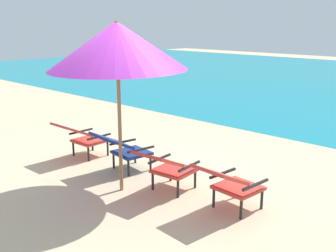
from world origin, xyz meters
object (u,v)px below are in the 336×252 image
at_px(lounge_chair_near_left, 122,147).
at_px(lounge_chair_near_right, 167,165).
at_px(lounge_chair_far_left, 82,136).
at_px(lounge_chair_far_right, 230,182).
at_px(beach_umbrella_center, 117,46).

distance_m(lounge_chair_near_left, lounge_chair_near_right, 1.09).
distance_m(lounge_chair_far_left, lounge_chair_near_left, 1.03).
height_order(lounge_chair_near_left, lounge_chair_near_right, same).
distance_m(lounge_chair_near_right, lounge_chair_far_right, 0.98).
distance_m(lounge_chair_near_right, beach_umbrella_center, 1.74).
bearing_deg(lounge_chair_far_right, lounge_chair_near_left, 179.24).
distance_m(lounge_chair_far_left, lounge_chair_far_right, 3.08).
relative_size(lounge_chair_near_left, lounge_chair_near_right, 1.02).
bearing_deg(beach_umbrella_center, lounge_chair_near_right, 34.21).
distance_m(lounge_chair_near_left, beach_umbrella_center, 1.77).
relative_size(lounge_chair_far_left, lounge_chair_near_left, 0.93).
bearing_deg(lounge_chair_far_left, lounge_chair_far_right, 0.32).
distance_m(lounge_chair_far_left, beach_umbrella_center, 2.29).
height_order(lounge_chair_far_left, lounge_chair_near_left, same).
xyz_separation_m(lounge_chair_near_right, lounge_chair_far_right, (0.98, 0.10, 0.00)).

